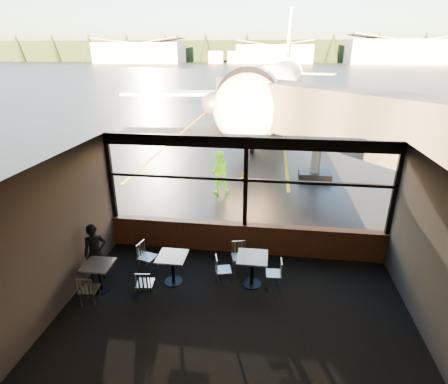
% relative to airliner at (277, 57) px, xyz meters
% --- Properties ---
extents(ground_plane, '(520.00, 520.00, 0.00)m').
position_rel_airliner_xyz_m(ground_plane, '(-0.73, 97.52, -5.23)').
color(ground_plane, black).
rests_on(ground_plane, ground).
extents(carpet_floor, '(8.00, 6.00, 0.01)m').
position_rel_airliner_xyz_m(carpet_floor, '(-0.73, -25.48, -5.22)').
color(carpet_floor, black).
rests_on(carpet_floor, ground).
extents(ceiling, '(8.00, 6.00, 0.04)m').
position_rel_airliner_xyz_m(ceiling, '(-0.73, -25.48, -1.73)').
color(ceiling, '#38332D').
rests_on(ceiling, ground).
extents(wall_left, '(0.04, 6.00, 3.50)m').
position_rel_airliner_xyz_m(wall_left, '(-4.73, -25.48, -3.48)').
color(wall_left, '#473E39').
rests_on(wall_left, ground).
extents(wall_right, '(0.04, 6.00, 3.50)m').
position_rel_airliner_xyz_m(wall_right, '(3.27, -25.48, -3.48)').
color(wall_right, '#473E39').
rests_on(wall_right, ground).
extents(wall_back, '(8.00, 0.04, 3.50)m').
position_rel_airliner_xyz_m(wall_back, '(-0.73, -28.48, -3.48)').
color(wall_back, '#473E39').
rests_on(wall_back, ground).
extents(window_sill, '(8.00, 0.28, 0.90)m').
position_rel_airliner_xyz_m(window_sill, '(-0.73, -22.48, -4.78)').
color(window_sill, '#5A301B').
rests_on(window_sill, ground).
extents(window_header, '(8.00, 0.18, 0.30)m').
position_rel_airliner_xyz_m(window_header, '(-0.73, -22.48, -1.88)').
color(window_header, black).
rests_on(window_header, ground).
extents(mullion_left, '(0.12, 0.12, 2.60)m').
position_rel_airliner_xyz_m(mullion_left, '(-4.68, -22.48, -3.03)').
color(mullion_left, black).
rests_on(mullion_left, ground).
extents(mullion_centre, '(0.12, 0.12, 2.60)m').
position_rel_airliner_xyz_m(mullion_centre, '(-0.73, -22.48, -3.03)').
color(mullion_centre, black).
rests_on(mullion_centre, ground).
extents(mullion_right, '(0.12, 0.12, 2.60)m').
position_rel_airliner_xyz_m(mullion_right, '(3.22, -22.48, -3.03)').
color(mullion_right, black).
rests_on(mullion_right, ground).
extents(window_transom, '(8.00, 0.10, 0.08)m').
position_rel_airliner_xyz_m(window_transom, '(-0.73, -22.48, -2.93)').
color(window_transom, black).
rests_on(window_transom, ground).
extents(airliner, '(31.93, 37.02, 10.47)m').
position_rel_airliner_xyz_m(airliner, '(0.00, 0.00, 0.00)').
color(airliner, white).
rests_on(airliner, ground_plane).
extents(jet_bridge, '(8.95, 10.94, 4.77)m').
position_rel_airliner_xyz_m(jet_bridge, '(2.87, -16.98, -2.85)').
color(jet_bridge, '#2B2B2D').
rests_on(jet_bridge, ground_plane).
extents(cafe_table_near, '(0.76, 0.76, 0.83)m').
position_rel_airliner_xyz_m(cafe_table_near, '(-0.40, -24.04, -4.82)').
color(cafe_table_near, '#AAA59C').
rests_on(cafe_table_near, carpet_floor).
extents(cafe_table_mid, '(0.72, 0.72, 0.80)m').
position_rel_airliner_xyz_m(cafe_table_mid, '(-2.43, -24.23, -4.84)').
color(cafe_table_mid, gray).
rests_on(cafe_table_mid, carpet_floor).
extents(cafe_table_left, '(0.69, 0.69, 0.76)m').
position_rel_airliner_xyz_m(cafe_table_left, '(-4.15, -24.78, -4.86)').
color(cafe_table_left, '#9F9992').
rests_on(cafe_table_left, carpet_floor).
extents(chair_near_e, '(0.46, 0.46, 0.80)m').
position_rel_airliner_xyz_m(chair_near_e, '(0.15, -24.09, -4.83)').
color(chair_near_e, beige).
rests_on(chair_near_e, carpet_floor).
extents(chair_near_w, '(0.54, 0.54, 0.80)m').
position_rel_airliner_xyz_m(chair_near_w, '(-1.13, -24.10, -4.83)').
color(chair_near_w, '#AEA99D').
rests_on(chair_near_w, carpet_floor).
extents(chair_near_n, '(0.56, 0.56, 0.84)m').
position_rel_airliner_xyz_m(chair_near_n, '(-0.77, -23.48, -4.82)').
color(chair_near_n, '#B2AEA1').
rests_on(chair_near_n, carpet_floor).
extents(chair_mid_s, '(0.50, 0.50, 0.83)m').
position_rel_airliner_xyz_m(chair_mid_s, '(-2.91, -24.93, -4.82)').
color(chair_mid_s, '#A8A398').
rests_on(chair_mid_s, carpet_floor).
extents(chair_mid_w, '(0.57, 0.57, 0.86)m').
position_rel_airliner_xyz_m(chair_mid_w, '(-3.24, -23.84, -4.80)').
color(chair_mid_w, beige).
rests_on(chair_mid_w, carpet_floor).
extents(chair_left_s, '(0.49, 0.49, 0.83)m').
position_rel_airliner_xyz_m(chair_left_s, '(-4.13, -25.32, -4.82)').
color(chair_left_s, '#B7B3A5').
rests_on(chair_left_s, carpet_floor).
extents(passenger, '(0.68, 0.62, 1.57)m').
position_rel_airliner_xyz_m(passenger, '(-4.43, -24.33, -4.45)').
color(passenger, black).
rests_on(passenger, carpet_floor).
extents(ground_crew, '(1.04, 0.90, 1.83)m').
position_rel_airliner_xyz_m(ground_crew, '(-2.19, -17.85, -4.32)').
color(ground_crew, '#BFF219').
rests_on(ground_crew, ground_plane).
extents(cone_nose, '(0.38, 0.38, 0.53)m').
position_rel_airliner_xyz_m(cone_nose, '(-1.24, -16.02, -4.97)').
color(cone_nose, '#FD5708').
rests_on(cone_nose, ground_plane).
extents(hangar_left, '(45.00, 18.00, 11.00)m').
position_rel_airliner_xyz_m(hangar_left, '(-70.73, 157.52, 0.27)').
color(hangar_left, silver).
rests_on(hangar_left, ground_plane).
extents(hangar_mid, '(38.00, 15.00, 10.00)m').
position_rel_airliner_xyz_m(hangar_mid, '(-0.73, 162.52, -0.23)').
color(hangar_mid, silver).
rests_on(hangar_mid, ground_plane).
extents(hangar_right, '(50.00, 20.00, 12.00)m').
position_rel_airliner_xyz_m(hangar_right, '(59.27, 155.52, 0.77)').
color(hangar_right, silver).
rests_on(hangar_right, ground_plane).
extents(fuel_tank_a, '(8.00, 8.00, 6.00)m').
position_rel_airliner_xyz_m(fuel_tank_a, '(-30.73, 159.52, -2.23)').
color(fuel_tank_a, silver).
rests_on(fuel_tank_a, ground_plane).
extents(fuel_tank_b, '(8.00, 8.00, 6.00)m').
position_rel_airliner_xyz_m(fuel_tank_b, '(-20.73, 159.52, -2.23)').
color(fuel_tank_b, silver).
rests_on(fuel_tank_b, ground_plane).
extents(fuel_tank_c, '(8.00, 8.00, 6.00)m').
position_rel_airliner_xyz_m(fuel_tank_c, '(-10.73, 159.52, -2.23)').
color(fuel_tank_c, silver).
rests_on(fuel_tank_c, ground_plane).
extents(treeline, '(360.00, 3.00, 12.00)m').
position_rel_airliner_xyz_m(treeline, '(-0.73, 187.52, 0.77)').
color(treeline, black).
rests_on(treeline, ground_plane).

